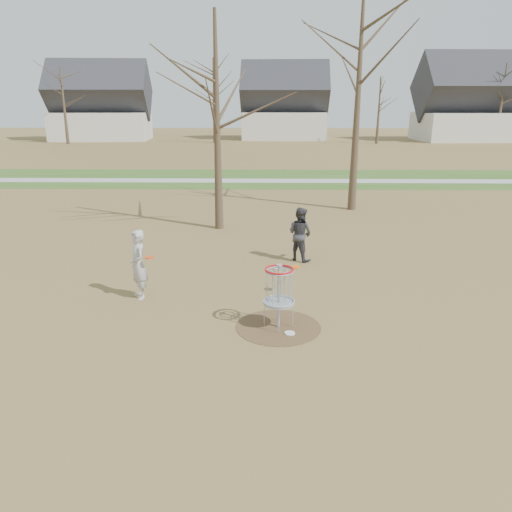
{
  "coord_description": "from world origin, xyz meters",
  "views": [
    {
      "loc": [
        -0.29,
        -9.59,
        4.56
      ],
      "look_at": [
        -0.5,
        1.5,
        1.1
      ],
      "focal_mm": 35.0,
      "sensor_mm": 36.0,
      "label": 1
    }
  ],
  "objects": [
    {
      "name": "footpath",
      "position": [
        0.0,
        20.0,
        0.01
      ],
      "size": [
        160.0,
        1.5,
        0.01
      ],
      "primitive_type": "cube",
      "color": "#9E9E99",
      "rests_on": "green_band"
    },
    {
      "name": "disc_grounded",
      "position": [
        0.23,
        -0.32,
        0.02
      ],
      "size": [
        0.22,
        0.22,
        0.02
      ],
      "primitive_type": "cylinder",
      "color": "silver",
      "rests_on": "dirt_circle"
    },
    {
      "name": "green_band",
      "position": [
        0.0,
        21.0,
        0.01
      ],
      "size": [
        160.0,
        8.0,
        0.01
      ],
      "primitive_type": "cube",
      "color": "#2D5119",
      "rests_on": "ground"
    },
    {
      "name": "ground",
      "position": [
        0.0,
        0.0,
        0.0
      ],
      "size": [
        160.0,
        160.0,
        0.0
      ],
      "primitive_type": "plane",
      "color": "brown",
      "rests_on": "ground"
    },
    {
      "name": "player_standing",
      "position": [
        -3.3,
        1.59,
        0.84
      ],
      "size": [
        0.64,
        0.73,
        1.68
      ],
      "primitive_type": "imported",
      "rotation": [
        0.0,
        0.0,
        -1.08
      ],
      "color": "#AEAEAE",
      "rests_on": "ground"
    },
    {
      "name": "houses_row",
      "position": [
        4.32,
        52.56,
        3.52
      ],
      "size": [
        56.51,
        10.01,
        7.26
      ],
      "color": "silver",
      "rests_on": "ground"
    },
    {
      "name": "player_throwing",
      "position": [
        0.74,
        4.67,
        0.8
      ],
      "size": [
        0.98,
        0.96,
        1.6
      ],
      "primitive_type": "imported",
      "rotation": [
        0.0,
        0.0,
        2.45
      ],
      "color": "#343338",
      "rests_on": "ground"
    },
    {
      "name": "discs_in_play",
      "position": [
        -1.19,
        1.66,
        0.89
      ],
      "size": [
        3.67,
        0.61,
        0.38
      ],
      "color": "#E45D0C",
      "rests_on": "ground"
    },
    {
      "name": "disc_golf_basket",
      "position": [
        0.0,
        0.0,
        0.91
      ],
      "size": [
        0.64,
        0.64,
        1.35
      ],
      "color": "#9EA3AD",
      "rests_on": "ground"
    },
    {
      "name": "bare_trees",
      "position": [
        1.78,
        35.79,
        5.35
      ],
      "size": [
        52.62,
        44.98,
        9.0
      ],
      "color": "#382B1E",
      "rests_on": "ground"
    },
    {
      "name": "dirt_circle",
      "position": [
        0.0,
        0.0,
        0.01
      ],
      "size": [
        1.8,
        1.8,
        0.01
      ],
      "primitive_type": "cylinder",
      "color": "#47331E",
      "rests_on": "ground"
    }
  ]
}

